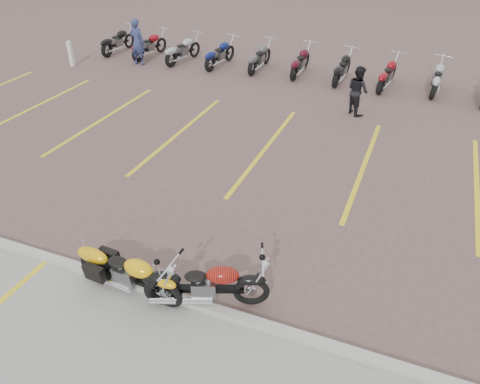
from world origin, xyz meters
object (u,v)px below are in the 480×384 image
(yellow_cruiser, at_px, (128,272))
(person_a, at_px, (137,42))
(flame_cruiser, at_px, (204,285))
(bollard, at_px, (71,54))
(person_b, at_px, (358,90))

(yellow_cruiser, distance_m, person_a, 13.31)
(flame_cruiser, distance_m, bollard, 14.63)
(person_a, distance_m, bollard, 2.75)
(flame_cruiser, bearing_deg, yellow_cruiser, 167.84)
(person_b, bearing_deg, bollard, 42.06)
(flame_cruiser, distance_m, person_b, 9.36)
(yellow_cruiser, xyz_separation_m, person_a, (-7.01, 11.31, 0.48))
(bollard, bearing_deg, person_b, -2.73)
(flame_cruiser, height_order, person_a, person_a)
(yellow_cruiser, height_order, person_a, person_a)
(person_b, relative_size, bollard, 1.53)
(yellow_cruiser, relative_size, person_b, 1.40)
(person_a, bearing_deg, person_b, 170.55)
(bollard, bearing_deg, flame_cruiser, -42.45)
(person_b, distance_m, bollard, 11.65)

